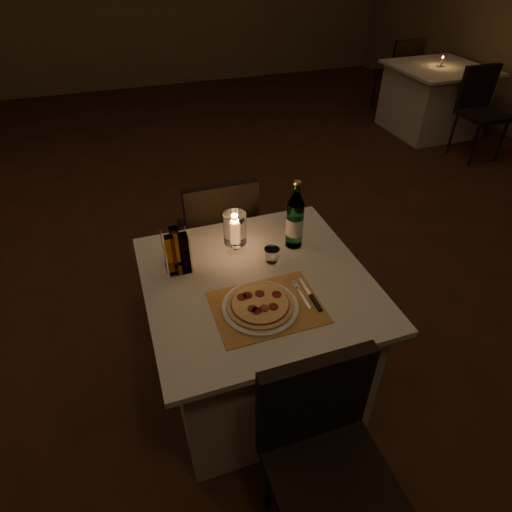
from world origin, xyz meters
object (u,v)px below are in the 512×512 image
object	(u,v)px
pizza	(260,304)
tumbler	(272,255)
chair_far	(219,230)
chair_near	(323,446)
plate	(260,307)
neighbor_table_right	(432,99)
water_bottle	(295,221)
main_table	(257,334)
hurricane_candle	(235,230)

from	to	relation	value
pizza	tumbler	distance (m)	0.32
chair_far	chair_near	bearing A→B (deg)	-90.00
chair_far	pizza	xyz separation A→B (m)	(-0.05, -0.89, 0.22)
plate	neighbor_table_right	distance (m)	4.37
plate	pizza	xyz separation A→B (m)	(-0.00, 0.00, 0.02)
chair_far	plate	size ratio (longest dim) A/B	2.81
water_bottle	neighbor_table_right	size ratio (longest dim) A/B	0.35
main_table	water_bottle	bearing A→B (deg)	37.01
main_table	plate	world-z (taller)	plate
plate	hurricane_candle	bearing A→B (deg)	87.32
chair_near	pizza	bearing A→B (deg)	95.36
chair_far	tumbler	distance (m)	0.66
chair_far	tumbler	size ratio (longest dim) A/B	12.36
pizza	neighbor_table_right	world-z (taller)	pizza
tumbler	plate	bearing A→B (deg)	-119.00
pizza	hurricane_candle	world-z (taller)	hurricane_candle
main_table	chair_near	bearing A→B (deg)	-90.00
pizza	hurricane_candle	distance (m)	0.43
plate	pizza	world-z (taller)	pizza
chair_near	pizza	xyz separation A→B (m)	(-0.05, 0.53, 0.22)
hurricane_candle	neighbor_table_right	size ratio (longest dim) A/B	0.21
tumbler	neighbor_table_right	size ratio (longest dim) A/B	0.07
chair_far	pizza	world-z (taller)	chair_far
water_bottle	tumbler	bearing A→B (deg)	-149.09
hurricane_candle	tumbler	bearing A→B (deg)	-44.35
main_table	neighbor_table_right	size ratio (longest dim) A/B	1.00
main_table	water_bottle	world-z (taller)	water_bottle
chair_far	plate	world-z (taller)	chair_far
plate	tumbler	size ratio (longest dim) A/B	4.39
chair_far	water_bottle	size ratio (longest dim) A/B	2.55
neighbor_table_right	chair_near	bearing A→B (deg)	-131.90
chair_far	pizza	distance (m)	0.92
chair_near	tumbler	xyz separation A→B (m)	(0.11, 0.82, 0.23)
pizza	neighbor_table_right	size ratio (longest dim) A/B	0.28
plate	tumbler	bearing A→B (deg)	61.00
main_table	chair_far	bearing A→B (deg)	90.00
chair_near	hurricane_candle	bearing A→B (deg)	91.83
hurricane_candle	neighbor_table_right	distance (m)	4.09
pizza	water_bottle	size ratio (longest dim) A/B	0.79
pizza	water_bottle	xyz separation A→B (m)	(0.31, 0.37, 0.12)
pizza	main_table	bearing A→B (deg)	74.43
pizza	chair_near	bearing A→B (deg)	-84.64
plate	chair_near	bearing A→B (deg)	-84.65
tumbler	hurricane_candle	distance (m)	0.21
main_table	neighbor_table_right	world-z (taller)	same
chair_near	tumbler	distance (m)	0.86
main_table	chair_near	world-z (taller)	chair_near
main_table	tumbler	distance (m)	0.43
pizza	chair_far	bearing A→B (deg)	86.79
water_bottle	neighbor_table_right	xyz separation A→B (m)	(2.88, 2.59, -0.51)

